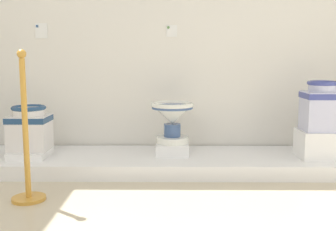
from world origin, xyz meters
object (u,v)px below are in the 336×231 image
antique_toilet_central_ornate (172,116)px  plinth_block_central_ornate (172,148)px  stanchion_post_near_left (27,153)px  info_placard_second (172,31)px  plinth_block_rightmost (31,153)px  antique_toilet_rightmost (30,127)px  info_placard_first (41,31)px  antique_toilet_leftmost (322,105)px  plinth_block_leftmost (320,144)px

antique_toilet_central_ornate → plinth_block_central_ornate: bearing=0.0°
plinth_block_central_ornate → stanchion_post_near_left: 1.37m
info_placard_second → stanchion_post_near_left: bearing=-129.0°
plinth_block_central_ornate → antique_toilet_central_ornate: (0.00, 0.00, 0.30)m
plinth_block_central_ornate → stanchion_post_near_left: bearing=-139.0°
plinth_block_central_ornate → antique_toilet_central_ornate: bearing=0.0°
plinth_block_rightmost → stanchion_post_near_left: bearing=-72.5°
antique_toilet_rightmost → info_placard_first: info_placard_first is taller
antique_toilet_leftmost → stanchion_post_near_left: bearing=-162.0°
plinth_block_rightmost → stanchion_post_near_left: stanchion_post_near_left is taller
plinth_block_rightmost → antique_toilet_leftmost: 2.62m
antique_toilet_leftmost → stanchion_post_near_left: stanchion_post_near_left is taller
stanchion_post_near_left → antique_toilet_rightmost: bearing=107.5°
plinth_block_rightmost → info_placard_first: 1.21m
info_placard_first → antique_toilet_leftmost: bearing=-10.9°
plinth_block_leftmost → stanchion_post_near_left: bearing=-162.0°
plinth_block_central_ornate → info_placard_second: bearing=91.2°
plinth_block_central_ornate → info_placard_second: info_placard_second is taller
antique_toilet_rightmost → antique_toilet_central_ornate: (1.28, 0.11, 0.08)m
stanchion_post_near_left → plinth_block_central_ornate: bearing=41.0°
antique_toilet_central_ornate → plinth_block_leftmost: (1.31, -0.13, -0.23)m
plinth_block_rightmost → antique_toilet_rightmost: 0.24m
plinth_block_central_ornate → info_placard_first: 1.72m
stanchion_post_near_left → info_placard_second: bearing=51.0°
plinth_block_rightmost → info_placard_second: (1.27, 0.47, 1.11)m
plinth_block_rightmost → antique_toilet_rightmost: size_ratio=0.97×
antique_toilet_rightmost → info_placard_second: size_ratio=3.56×
antique_toilet_rightmost → plinth_block_leftmost: size_ratio=1.07×
antique_toilet_rightmost → stanchion_post_near_left: stanchion_post_near_left is taller
plinth_block_central_ornate → info_placard_second: 1.15m
plinth_block_central_ornate → antique_toilet_central_ornate: 0.30m
plinth_block_central_ornate → antique_toilet_leftmost: 1.38m
antique_toilet_central_ornate → plinth_block_rightmost: bearing=-175.1°
plinth_block_rightmost → antique_toilet_central_ornate: bearing=4.9°
plinth_block_central_ornate → antique_toilet_leftmost: size_ratio=0.73×
antique_toilet_central_ornate → plinth_block_leftmost: 1.33m
stanchion_post_near_left → info_placard_first: bearing=101.5°
info_placard_second → plinth_block_rightmost: bearing=-159.5°
plinth_block_rightmost → stanchion_post_near_left: (0.25, -0.78, 0.19)m
plinth_block_leftmost → antique_toilet_central_ornate: bearing=174.2°
antique_toilet_central_ornate → antique_toilet_rightmost: bearing=-175.1°
antique_toilet_rightmost → info_placard_first: (-0.01, 0.47, 0.87)m
antique_toilet_rightmost → plinth_block_leftmost: (2.58, -0.02, -0.15)m
plinth_block_leftmost → antique_toilet_leftmost: bearing=-135.0°
antique_toilet_rightmost → antique_toilet_leftmost: size_ratio=0.91×
antique_toilet_leftmost → antique_toilet_rightmost: bearing=179.5°
info_placard_second → stanchion_post_near_left: info_placard_second is taller
plinth_block_leftmost → antique_toilet_leftmost: antique_toilet_leftmost is taller
plinth_block_rightmost → info_placard_first: size_ratio=2.66×
antique_toilet_central_ornate → antique_toilet_leftmost: bearing=-5.8°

